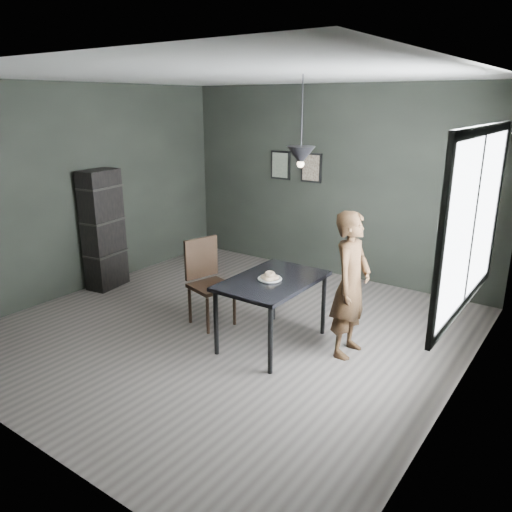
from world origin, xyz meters
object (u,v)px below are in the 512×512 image
Objects in this scene: woman at (351,285)px; wood_chair at (207,276)px; white_plate at (270,279)px; shelf_unit at (103,230)px; cafe_table at (272,286)px; pendant_lamp at (301,156)px.

woman is 1.75m from wood_chair.
shelf_unit is at bearing 177.01° from white_plate.
pendant_lamp is at bearing 21.80° from cafe_table.
shelf_unit is at bearing -167.25° from wood_chair.
woman reaches higher than cafe_table.
cafe_table is at bearing 78.09° from white_plate.
wood_chair reaches higher than cafe_table.
white_plate is 0.84m from woman.
cafe_table is 5.22× the size of white_plate.
cafe_table is 0.78× the size of woman.
pendant_lamp is at bearing 108.52° from woman.
cafe_table is 0.96m from wood_chair.
pendant_lamp is (1.20, 0.07, 1.47)m from wood_chair.
pendant_lamp reaches higher than woman.
woman reaches higher than white_plate.
pendant_lamp reaches higher than cafe_table.
cafe_table is 1.17× the size of wood_chair.
woman is at bearing -5.87° from shelf_unit.
white_plate is 0.22× the size of wood_chair.
white_plate is at bearing -101.91° from cafe_table.
woman is at bearing 20.34° from pendant_lamp.
shelf_unit reaches higher than cafe_table.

